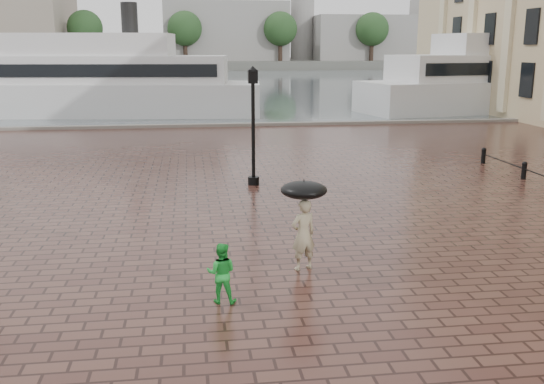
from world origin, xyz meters
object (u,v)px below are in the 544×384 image
Objects in this scene: street_lamps at (44,124)px; ferry_far at (509,79)px; ferry_near at (93,82)px; adult_pedestrian at (303,235)px; child_pedestrian at (221,273)px.

street_lamps is 0.57× the size of ferry_far.
ferry_near reaches higher than street_lamps.
street_lamps is 25.15m from ferry_near.
ferry_near is at bearing 168.29° from ferry_far.
ferry_far reaches higher than ferry_near.
adult_pedestrian is (8.21, -10.76, -1.45)m from street_lamps.
street_lamps is at bearing -52.21° from child_pedestrian.
ferry_near is (-10.05, 35.84, 1.70)m from adult_pedestrian.
child_pedestrian is at bearing 20.73° from adult_pedestrian.
street_lamps is 0.58× the size of ferry_near.
ferry_far reaches higher than child_pedestrian.
street_lamps is at bearing -71.12° from adult_pedestrian.
child_pedestrian is 0.05× the size of ferry_near.
ferry_near is at bearing -92.78° from adult_pedestrian.
adult_pedestrian is at bearing -68.13° from ferry_near.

